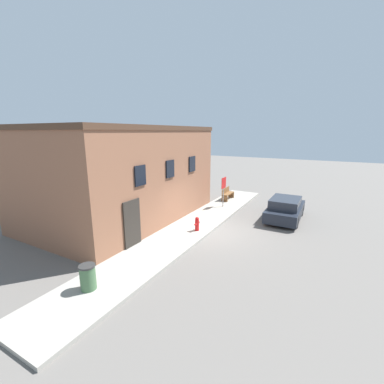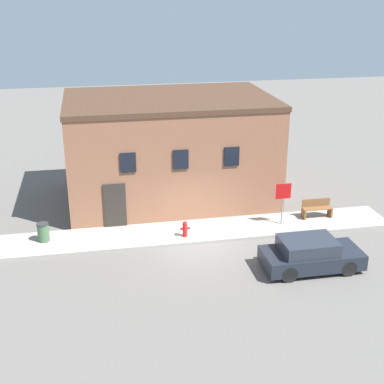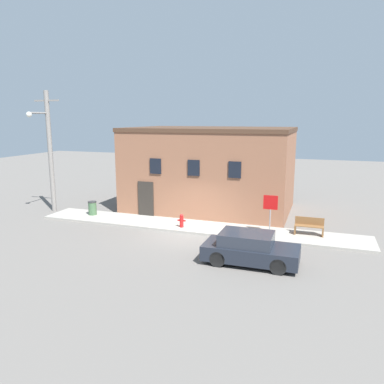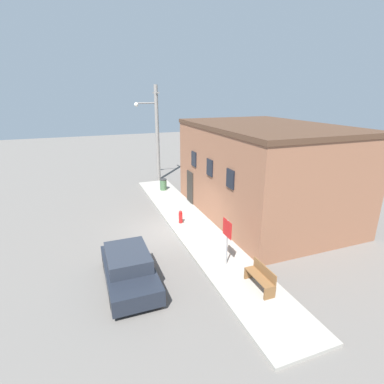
# 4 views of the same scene
# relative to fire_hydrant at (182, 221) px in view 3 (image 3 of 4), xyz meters

# --- Properties ---
(ground_plane) EXTENTS (80.00, 80.00, 0.00)m
(ground_plane) POSITION_rel_fire_hydrant_xyz_m (0.54, -0.65, -0.50)
(ground_plane) COLOR #66605B
(sidewalk) EXTENTS (18.20, 2.33, 0.13)m
(sidewalk) POSITION_rel_fire_hydrant_xyz_m (0.54, 0.52, -0.43)
(sidewalk) COLOR #9E998E
(sidewalk) RESTS_ON ground
(brick_building) EXTENTS (10.23, 6.84, 5.34)m
(brick_building) POSITION_rel_fire_hydrant_xyz_m (0.12, 5.04, 2.18)
(brick_building) COLOR #8E5B42
(brick_building) RESTS_ON ground
(fire_hydrant) EXTENTS (0.44, 0.21, 0.72)m
(fire_hydrant) POSITION_rel_fire_hydrant_xyz_m (0.00, 0.00, 0.00)
(fire_hydrant) COLOR red
(fire_hydrant) RESTS_ON sidewalk
(stop_sign) EXTENTS (0.72, 0.06, 1.98)m
(stop_sign) POSITION_rel_fire_hydrant_xyz_m (4.63, 0.45, 1.03)
(stop_sign) COLOR gray
(stop_sign) RESTS_ON sidewalk
(bench) EXTENTS (1.42, 0.44, 0.87)m
(bench) POSITION_rel_fire_hydrant_xyz_m (6.53, 0.89, 0.07)
(bench) COLOR brown
(bench) RESTS_ON sidewalk
(trash_bin) EXTENTS (0.51, 0.51, 0.83)m
(trash_bin) POSITION_rel_fire_hydrant_xyz_m (-6.08, 0.72, 0.05)
(trash_bin) COLOR #426642
(trash_bin) RESTS_ON sidewalk
(utility_pole) EXTENTS (1.80, 1.87, 7.59)m
(utility_pole) POSITION_rel_fire_hydrant_xyz_m (-9.34, 1.14, 3.54)
(utility_pole) COLOR gray
(utility_pole) RESTS_ON ground
(parked_car) EXTENTS (3.88, 1.76, 1.30)m
(parked_car) POSITION_rel_fire_hydrant_xyz_m (4.35, -3.54, 0.13)
(parked_car) COLOR black
(parked_car) RESTS_ON ground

